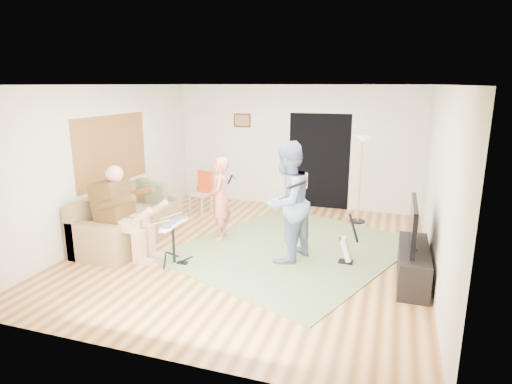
{
  "coord_description": "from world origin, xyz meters",
  "views": [
    {
      "loc": [
        2.14,
        -6.3,
        2.72
      ],
      "look_at": [
        -0.03,
        0.3,
        0.95
      ],
      "focal_mm": 30.0,
      "sensor_mm": 36.0,
      "label": 1
    }
  ],
  "objects_px": {
    "singer": "(220,199)",
    "dining_chair": "(201,198)",
    "torchiere_lamp": "(361,164)",
    "guitar_spare": "(347,249)",
    "sofa": "(126,224)",
    "drum_kit": "(174,245)",
    "television": "(413,224)",
    "tv_cabinet": "(413,265)",
    "guitarist": "(287,203)"
  },
  "relations": [
    {
      "from": "singer",
      "to": "dining_chair",
      "type": "height_order",
      "value": "singer"
    },
    {
      "from": "torchiere_lamp",
      "to": "guitar_spare",
      "type": "bearing_deg",
      "value": -89.23
    },
    {
      "from": "sofa",
      "to": "singer",
      "type": "distance_m",
      "value": 1.72
    },
    {
      "from": "singer",
      "to": "torchiere_lamp",
      "type": "bearing_deg",
      "value": 111.94
    },
    {
      "from": "drum_kit",
      "to": "television",
      "type": "bearing_deg",
      "value": 8.17
    },
    {
      "from": "guitar_spare",
      "to": "dining_chair",
      "type": "bearing_deg",
      "value": 151.72
    },
    {
      "from": "sofa",
      "to": "singer",
      "type": "relative_size",
      "value": 1.49
    },
    {
      "from": "television",
      "to": "drum_kit",
      "type": "bearing_deg",
      "value": -171.83
    },
    {
      "from": "television",
      "to": "dining_chair",
      "type": "bearing_deg",
      "value": 153.2
    },
    {
      "from": "television",
      "to": "tv_cabinet",
      "type": "bearing_deg",
      "value": 0.0
    },
    {
      "from": "television",
      "to": "singer",
      "type": "bearing_deg",
      "value": 166.87
    },
    {
      "from": "torchiere_lamp",
      "to": "tv_cabinet",
      "type": "xyz_separation_m",
      "value": [
        0.98,
        -2.5,
        -0.94
      ]
    },
    {
      "from": "sofa",
      "to": "torchiere_lamp",
      "type": "height_order",
      "value": "torchiere_lamp"
    },
    {
      "from": "drum_kit",
      "to": "singer",
      "type": "bearing_deg",
      "value": 78.2
    },
    {
      "from": "singer",
      "to": "guitar_spare",
      "type": "height_order",
      "value": "singer"
    },
    {
      "from": "singer",
      "to": "guitarist",
      "type": "height_order",
      "value": "guitarist"
    },
    {
      "from": "drum_kit",
      "to": "tv_cabinet",
      "type": "bearing_deg",
      "value": 8.06
    },
    {
      "from": "guitarist",
      "to": "torchiere_lamp",
      "type": "height_order",
      "value": "guitarist"
    },
    {
      "from": "drum_kit",
      "to": "singer",
      "type": "distance_m",
      "value": 1.34
    },
    {
      "from": "singer",
      "to": "guitarist",
      "type": "bearing_deg",
      "value": 51.43
    },
    {
      "from": "drum_kit",
      "to": "dining_chair",
      "type": "height_order",
      "value": "dining_chair"
    },
    {
      "from": "guitarist",
      "to": "guitar_spare",
      "type": "height_order",
      "value": "guitarist"
    },
    {
      "from": "guitarist",
      "to": "tv_cabinet",
      "type": "height_order",
      "value": "guitarist"
    },
    {
      "from": "singer",
      "to": "guitar_spare",
      "type": "bearing_deg",
      "value": 64.23
    },
    {
      "from": "sofa",
      "to": "guitarist",
      "type": "distance_m",
      "value": 2.98
    },
    {
      "from": "drum_kit",
      "to": "dining_chair",
      "type": "bearing_deg",
      "value": 106.3
    },
    {
      "from": "drum_kit",
      "to": "television",
      "type": "distance_m",
      "value": 3.53
    },
    {
      "from": "tv_cabinet",
      "to": "television",
      "type": "distance_m",
      "value": 0.6
    },
    {
      "from": "drum_kit",
      "to": "torchiere_lamp",
      "type": "xyz_separation_m",
      "value": [
        2.52,
        3.0,
        0.88
      ]
    },
    {
      "from": "torchiere_lamp",
      "to": "dining_chair",
      "type": "relative_size",
      "value": 1.94
    },
    {
      "from": "drum_kit",
      "to": "singer",
      "type": "xyz_separation_m",
      "value": [
        0.26,
        1.24,
        0.44
      ]
    },
    {
      "from": "sofa",
      "to": "guitarist",
      "type": "bearing_deg",
      "value": 0.5
    },
    {
      "from": "television",
      "to": "sofa",
      "type": "bearing_deg",
      "value": 178.14
    },
    {
      "from": "guitar_spare",
      "to": "guitarist",
      "type": "bearing_deg",
      "value": -169.77
    },
    {
      "from": "singer",
      "to": "television",
      "type": "distance_m",
      "value": 3.28
    },
    {
      "from": "torchiere_lamp",
      "to": "tv_cabinet",
      "type": "relative_size",
      "value": 1.24
    },
    {
      "from": "singer",
      "to": "guitarist",
      "type": "relative_size",
      "value": 0.79
    },
    {
      "from": "television",
      "to": "guitarist",
      "type": "bearing_deg",
      "value": 174.41
    },
    {
      "from": "singer",
      "to": "television",
      "type": "bearing_deg",
      "value": 60.93
    },
    {
      "from": "tv_cabinet",
      "to": "torchiere_lamp",
      "type": "bearing_deg",
      "value": 111.46
    },
    {
      "from": "guitarist",
      "to": "torchiere_lamp",
      "type": "distance_m",
      "value": 2.5
    },
    {
      "from": "guitarist",
      "to": "television",
      "type": "bearing_deg",
      "value": 102.96
    },
    {
      "from": "sofa",
      "to": "tv_cabinet",
      "type": "relative_size",
      "value": 1.57
    },
    {
      "from": "guitarist",
      "to": "sofa",
      "type": "bearing_deg",
      "value": -70.95
    },
    {
      "from": "drum_kit",
      "to": "guitar_spare",
      "type": "relative_size",
      "value": 0.85
    },
    {
      "from": "sofa",
      "to": "torchiere_lamp",
      "type": "bearing_deg",
      "value": 31.59
    },
    {
      "from": "dining_chair",
      "to": "tv_cabinet",
      "type": "relative_size",
      "value": 0.64
    },
    {
      "from": "sofa",
      "to": "tv_cabinet",
      "type": "xyz_separation_m",
      "value": [
        4.8,
        -0.15,
        -0.05
      ]
    },
    {
      "from": "tv_cabinet",
      "to": "television",
      "type": "height_order",
      "value": "television"
    },
    {
      "from": "tv_cabinet",
      "to": "sofa",
      "type": "bearing_deg",
      "value": 178.16
    }
  ]
}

